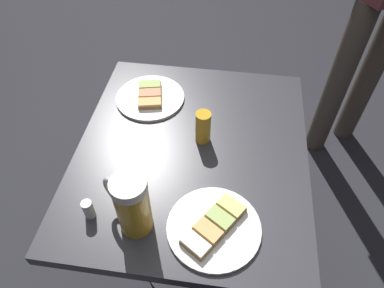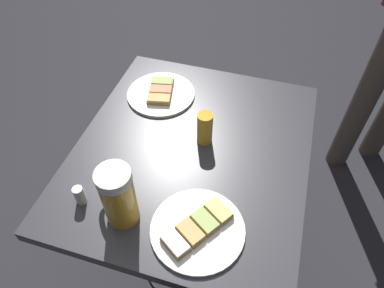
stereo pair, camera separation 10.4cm
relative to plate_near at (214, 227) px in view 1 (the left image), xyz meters
The scene contains 7 objects.
ground_plane 0.83m from the plate_near, 19.74° to the left, with size 6.00×6.00×0.00m, color #28282D.
cafe_table 0.33m from the plate_near, 19.74° to the left, with size 0.79×0.69×0.78m.
plate_near is the anchor object (origin of this frame).
plate_far 0.53m from the plate_near, 30.04° to the left, with size 0.23×0.23×0.03m.
beer_mug 0.21m from the plate_near, 93.46° to the left, with size 0.10×0.13×0.18m.
beer_glass_small 0.31m from the plate_near, 12.29° to the left, with size 0.05×0.05×0.11m, color gold.
salt_shaker 0.32m from the plate_near, 91.13° to the left, with size 0.03×0.03×0.06m, color silver.
Camera 1 is at (-0.68, -0.10, 1.58)m, focal length 32.92 mm.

